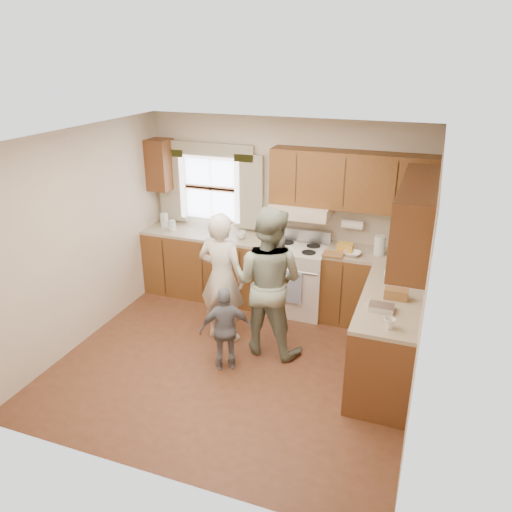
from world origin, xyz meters
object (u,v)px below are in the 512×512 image
at_px(stove, 297,278).
at_px(woman_left, 222,278).
at_px(child, 226,329).
at_px(woman_right, 268,282).

xyz_separation_m(stove, woman_left, (-0.64, -1.00, 0.33)).
bearing_deg(stove, child, -102.47).
bearing_deg(woman_right, stove, -87.55).
bearing_deg(woman_left, child, 120.27).
relative_size(stove, woman_right, 0.62).
bearing_deg(woman_left, woman_right, 178.03).
bearing_deg(stove, woman_right, -92.56).
xyz_separation_m(woman_right, child, (-0.30, -0.52, -0.39)).
height_order(woman_left, woman_right, woman_right).
distance_m(woman_left, woman_right, 0.60).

